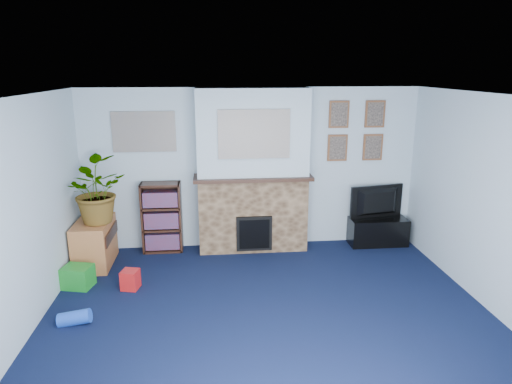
{
  "coord_description": "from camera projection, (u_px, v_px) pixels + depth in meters",
  "views": [
    {
      "loc": [
        -0.59,
        -4.42,
        2.67
      ],
      "look_at": [
        -0.06,
        0.93,
        1.2
      ],
      "focal_mm": 32.0,
      "sensor_mm": 36.0,
      "label": 1
    }
  ],
  "objects": [
    {
      "name": "floor",
      "position": [
        270.0,
        319.0,
        5.0
      ],
      "size": [
        5.0,
        4.5,
        0.01
      ],
      "primitive_type": "cube",
      "color": "#0D1533",
      "rests_on": "ground"
    },
    {
      "name": "ceiling",
      "position": [
        272.0,
        96.0,
        4.37
      ],
      "size": [
        5.0,
        4.5,
        0.01
      ],
      "primitive_type": "cube",
      "color": "white",
      "rests_on": "wall_back"
    },
    {
      "name": "wall_back",
      "position": [
        252.0,
        169.0,
        6.85
      ],
      "size": [
        5.0,
        0.04,
        2.4
      ],
      "primitive_type": "cube",
      "color": "#AEC3D2",
      "rests_on": "ground"
    },
    {
      "name": "wall_front",
      "position": [
        324.0,
        341.0,
        2.53
      ],
      "size": [
        5.0,
        0.04,
        2.4
      ],
      "primitive_type": "cube",
      "color": "#AEC3D2",
      "rests_on": "ground"
    },
    {
      "name": "wall_left",
      "position": [
        17.0,
        223.0,
        4.45
      ],
      "size": [
        0.04,
        4.5,
        2.4
      ],
      "primitive_type": "cube",
      "color": "#AEC3D2",
      "rests_on": "ground"
    },
    {
      "name": "wall_right",
      "position": [
        500.0,
        208.0,
        4.92
      ],
      "size": [
        0.04,
        4.5,
        2.4
      ],
      "primitive_type": "cube",
      "color": "#AEC3D2",
      "rests_on": "ground"
    },
    {
      "name": "chimney_breast",
      "position": [
        253.0,
        173.0,
        6.66
      ],
      "size": [
        1.72,
        0.5,
        2.4
      ],
      "color": "brown",
      "rests_on": "ground"
    },
    {
      "name": "collage_main",
      "position": [
        254.0,
        134.0,
        6.3
      ],
      "size": [
        1.0,
        0.03,
        0.68
      ],
      "primitive_type": "cube",
      "color": "gray",
      "rests_on": "chimney_breast"
    },
    {
      "name": "collage_left",
      "position": [
        144.0,
        132.0,
        6.53
      ],
      "size": [
        0.9,
        0.03,
        0.58
      ],
      "primitive_type": "cube",
      "color": "gray",
      "rests_on": "wall_back"
    },
    {
      "name": "portrait_tl",
      "position": [
        339.0,
        114.0,
        6.74
      ],
      "size": [
        0.3,
        0.03,
        0.4
      ],
      "primitive_type": "cube",
      "color": "brown",
      "rests_on": "wall_back"
    },
    {
      "name": "portrait_tr",
      "position": [
        375.0,
        114.0,
        6.79
      ],
      "size": [
        0.3,
        0.03,
        0.4
      ],
      "primitive_type": "cube",
      "color": "brown",
      "rests_on": "wall_back"
    },
    {
      "name": "portrait_bl",
      "position": [
        337.0,
        148.0,
        6.87
      ],
      "size": [
        0.3,
        0.03,
        0.4
      ],
      "primitive_type": "cube",
      "color": "brown",
      "rests_on": "wall_back"
    },
    {
      "name": "portrait_br",
      "position": [
        373.0,
        147.0,
        6.92
      ],
      "size": [
        0.3,
        0.03,
        0.4
      ],
      "primitive_type": "cube",
      "color": "brown",
      "rests_on": "wall_back"
    },
    {
      "name": "tv_stand",
      "position": [
        378.0,
        230.0,
        7.08
      ],
      "size": [
        0.88,
        0.37,
        0.42
      ],
      "primitive_type": "cube",
      "color": "black",
      "rests_on": "ground"
    },
    {
      "name": "television",
      "position": [
        379.0,
        203.0,
        6.98
      ],
      "size": [
        0.88,
        0.28,
        0.51
      ],
      "primitive_type": "imported",
      "rotation": [
        0.0,
        0.0,
        3.34
      ],
      "color": "black",
      "rests_on": "tv_stand"
    },
    {
      "name": "bookshelf",
      "position": [
        162.0,
        219.0,
        6.77
      ],
      "size": [
        0.58,
        0.28,
        1.05
      ],
      "color": "black",
      "rests_on": "ground"
    },
    {
      "name": "sideboard",
      "position": [
        95.0,
        241.0,
        6.32
      ],
      "size": [
        0.45,
        0.81,
        0.63
      ],
      "primitive_type": "cube",
      "color": "#B46939",
      "rests_on": "ground"
    },
    {
      "name": "potted_plant",
      "position": [
        92.0,
        191.0,
        6.09
      ],
      "size": [
        1.05,
        1.05,
        0.88
      ],
      "primitive_type": "imported",
      "rotation": [
        0.0,
        0.0,
        2.4
      ],
      "color": "#26661E",
      "rests_on": "sideboard"
    },
    {
      "name": "mantel_clock",
      "position": [
        251.0,
        171.0,
        6.6
      ],
      "size": [
        0.1,
        0.06,
        0.14
      ],
      "primitive_type": "cube",
      "color": "gold",
      "rests_on": "chimney_breast"
    },
    {
      "name": "mantel_candle",
      "position": [
        273.0,
        170.0,
        6.63
      ],
      "size": [
        0.05,
        0.05,
        0.15
      ],
      "primitive_type": "cylinder",
      "color": "#B2BFC6",
      "rests_on": "chimney_breast"
    },
    {
      "name": "mantel_teddy",
      "position": [
        220.0,
        172.0,
        6.56
      ],
      "size": [
        0.12,
        0.12,
        0.12
      ],
      "primitive_type": "sphere",
      "color": "gray",
      "rests_on": "chimney_breast"
    },
    {
      "name": "mantel_can",
      "position": [
        305.0,
        171.0,
        6.68
      ],
      "size": [
        0.06,
        0.06,
        0.12
      ],
      "primitive_type": "cylinder",
      "color": "red",
      "rests_on": "chimney_breast"
    },
    {
      "name": "green_crate",
      "position": [
        78.0,
        277.0,
        5.71
      ],
      "size": [
        0.4,
        0.35,
        0.27
      ],
      "primitive_type": "cube",
      "rotation": [
        0.0,
        0.0,
        -0.24
      ],
      "color": "#198C26",
      "rests_on": "ground"
    },
    {
      "name": "toy_ball",
      "position": [
        88.0,
        277.0,
        5.82
      ],
      "size": [
        0.17,
        0.17,
        0.17
      ],
      "primitive_type": "sphere",
      "color": "#198C26",
      "rests_on": "ground"
    },
    {
      "name": "toy_block",
      "position": [
        130.0,
        280.0,
        5.67
      ],
      "size": [
        0.24,
        0.24,
        0.24
      ],
      "primitive_type": "cube",
      "rotation": [
        0.0,
        0.0,
        -0.23
      ],
      "color": "red",
      "rests_on": "ground"
    },
    {
      "name": "toy_tube",
      "position": [
        75.0,
        318.0,
        4.89
      ],
      "size": [
        0.35,
        0.16,
        0.2
      ],
      "primitive_type": "cylinder",
      "rotation": [
        0.0,
        1.43,
        0.0
      ],
      "color": "blue",
      "rests_on": "ground"
    }
  ]
}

